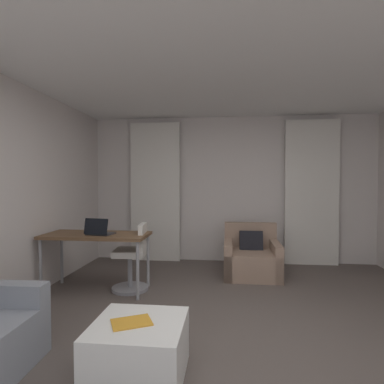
% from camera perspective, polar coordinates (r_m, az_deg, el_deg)
% --- Properties ---
extents(ground_plane, '(12.00, 12.00, 0.00)m').
position_cam_1_polar(ground_plane, '(3.07, 7.97, -25.95)').
color(ground_plane, '#564C47').
extents(wall_window, '(5.12, 0.06, 2.60)m').
position_cam_1_polar(wall_window, '(5.75, 7.11, 0.50)').
color(wall_window, silver).
rests_on(wall_window, ground).
extents(ceiling, '(5.12, 6.12, 0.06)m').
position_cam_1_polar(ceiling, '(2.97, 8.22, 25.61)').
color(ceiling, white).
rests_on(ceiling, wall_left).
extents(curtain_left_panel, '(0.90, 0.06, 2.50)m').
position_cam_1_polar(curtain_left_panel, '(5.77, -6.67, 0.01)').
color(curtain_left_panel, silver).
rests_on(curtain_left_panel, ground).
extents(curtain_right_panel, '(0.90, 0.06, 2.50)m').
position_cam_1_polar(curtain_right_panel, '(5.81, 20.82, -0.09)').
color(curtain_right_panel, silver).
rests_on(curtain_right_panel, ground).
extents(armchair, '(0.84, 0.84, 0.77)m').
position_cam_1_polar(armchair, '(5.03, 10.69, -11.71)').
color(armchair, '#997A66').
rests_on(armchair, ground).
extents(desk, '(1.35, 0.61, 0.75)m').
position_cam_1_polar(desk, '(4.35, -16.89, -8.09)').
color(desk, brown).
rests_on(desk, ground).
extents(desk_chair, '(0.48, 0.48, 0.88)m').
position_cam_1_polar(desk_chair, '(4.34, -10.62, -12.06)').
color(desk_chair, gray).
rests_on(desk_chair, ground).
extents(laptop, '(0.35, 0.29, 0.22)m').
position_cam_1_polar(laptop, '(4.23, -16.45, -6.83)').
color(laptop, '#2D2D33').
rests_on(laptop, desk).
extents(coffee_table, '(0.66, 0.65, 0.41)m').
position_cam_1_polar(coffee_table, '(2.60, -9.61, -26.35)').
color(coffee_table, white).
rests_on(coffee_table, ground).
extents(magazine_open, '(0.34, 0.30, 0.01)m').
position_cam_1_polar(magazine_open, '(2.50, -10.88, -22.13)').
color(magazine_open, orange).
rests_on(magazine_open, coffee_table).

